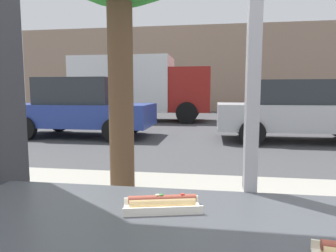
{
  "coord_description": "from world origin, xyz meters",
  "views": [
    {
      "loc": [
        -0.16,
        -1.13,
        1.32
      ],
      "look_at": [
        -0.71,
        2.59,
        0.88
      ],
      "focal_mm": 31.69,
      "sensor_mm": 36.0,
      "label": 1
    }
  ],
  "objects": [
    {
      "name": "building_facade_far",
      "position": [
        0.0,
        19.9,
        2.89
      ],
      "size": [
        28.0,
        1.2,
        5.77
      ],
      "primitive_type": "cube",
      "color": "gray",
      "rests_on": "ground"
    },
    {
      "name": "ground_plane",
      "position": [
        0.0,
        8.0,
        0.0
      ],
      "size": [
        60.0,
        60.0,
        0.0
      ],
      "primitive_type": "plane",
      "color": "#424244"
    },
    {
      "name": "hotdog_tray_near",
      "position": [
        -0.32,
        -0.18,
        0.94
      ],
      "size": [
        0.28,
        0.16,
        0.05
      ],
      "color": "silver",
      "rests_on": "window_counter"
    },
    {
      "name": "parked_car_silver",
      "position": [
        2.16,
        7.17,
        0.83
      ],
      "size": [
        4.4,
        1.94,
        1.62
      ],
      "color": "#BCBCC1",
      "rests_on": "ground"
    },
    {
      "name": "parked_car_blue",
      "position": [
        -3.97,
        7.17,
        0.86
      ],
      "size": [
        4.11,
        2.03,
        1.72
      ],
      "color": "#283D93",
      "rests_on": "ground"
    },
    {
      "name": "box_truck",
      "position": [
        -3.48,
        12.16,
        1.57
      ],
      "size": [
        6.18,
        2.44,
        2.88
      ],
      "color": "silver",
      "rests_on": "ground"
    },
    {
      "name": "sidewalk_strip",
      "position": [
        0.0,
        1.6,
        0.07
      ],
      "size": [
        16.0,
        2.8,
        0.15
      ],
      "primitive_type": "cube",
      "color": "#9E998E",
      "rests_on": "ground"
    }
  ]
}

